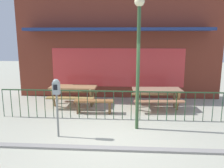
{
  "coord_description": "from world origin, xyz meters",
  "views": [
    {
      "loc": [
        0.44,
        -5.7,
        2.67
      ],
      "look_at": [
        -0.08,
        2.03,
        1.11
      ],
      "focal_mm": 37.23,
      "sensor_mm": 36.0,
      "label": 1
    }
  ],
  "objects_px": {
    "picnic_table_left": "(73,90)",
    "street_lamp": "(139,45)",
    "patio_bench": "(94,104)",
    "parking_meter_near": "(56,93)",
    "picnic_table_right": "(157,93)"
  },
  "relations": [
    {
      "from": "picnic_table_left",
      "to": "street_lamp",
      "type": "relative_size",
      "value": 0.48
    },
    {
      "from": "picnic_table_left",
      "to": "patio_bench",
      "type": "height_order",
      "value": "picnic_table_left"
    },
    {
      "from": "parking_meter_near",
      "to": "patio_bench",
      "type": "bearing_deg",
      "value": 71.53
    },
    {
      "from": "picnic_table_right",
      "to": "parking_meter_near",
      "type": "height_order",
      "value": "parking_meter_near"
    },
    {
      "from": "parking_meter_near",
      "to": "street_lamp",
      "type": "bearing_deg",
      "value": 18.44
    },
    {
      "from": "patio_bench",
      "to": "picnic_table_left",
      "type": "bearing_deg",
      "value": 135.85
    },
    {
      "from": "patio_bench",
      "to": "street_lamp",
      "type": "bearing_deg",
      "value": -42.24
    },
    {
      "from": "parking_meter_near",
      "to": "picnic_table_left",
      "type": "bearing_deg",
      "value": 94.99
    },
    {
      "from": "patio_bench",
      "to": "parking_meter_near",
      "type": "relative_size",
      "value": 0.88
    },
    {
      "from": "picnic_table_right",
      "to": "street_lamp",
      "type": "distance_m",
      "value": 2.85
    },
    {
      "from": "picnic_table_left",
      "to": "street_lamp",
      "type": "xyz_separation_m",
      "value": [
        2.42,
        -2.26,
        1.86
      ]
    },
    {
      "from": "picnic_table_left",
      "to": "picnic_table_right",
      "type": "relative_size",
      "value": 0.96
    },
    {
      "from": "picnic_table_left",
      "to": "patio_bench",
      "type": "xyz_separation_m",
      "value": [
        0.95,
        -0.92,
        -0.26
      ]
    },
    {
      "from": "parking_meter_near",
      "to": "street_lamp",
      "type": "distance_m",
      "value": 2.59
    },
    {
      "from": "picnic_table_right",
      "to": "street_lamp",
      "type": "bearing_deg",
      "value": -112.0
    }
  ]
}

